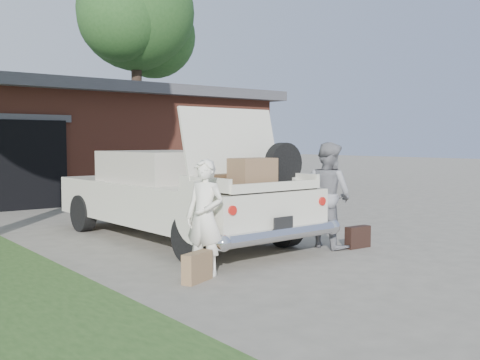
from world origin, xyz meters
TOP-DOWN VIEW (x-y plane):
  - ground at (0.00, 0.00)m, footprint 90.00×90.00m
  - house at (0.98, 11.47)m, footprint 12.80×7.80m
  - tree_right at (6.21, 15.65)m, footprint 5.68×4.94m
  - sedan at (-0.13, 2.18)m, footprint 2.24×5.38m
  - woman_left at (-1.24, -0.27)m, footprint 0.52×0.62m
  - woman_right at (1.35, 0.06)m, footprint 0.63×0.81m
  - suitcase_left at (-1.51, -0.50)m, footprint 0.48×0.32m
  - suitcase_right at (1.68, -0.27)m, footprint 0.45×0.17m

SIDE VIEW (x-z plane):
  - ground at x=0.00m, z-range 0.00..0.00m
  - suitcase_right at x=1.68m, z-range 0.00..0.34m
  - suitcase_left at x=-1.51m, z-range 0.00..0.36m
  - woman_left at x=-1.24m, z-range 0.00..1.46m
  - sedan at x=-0.13m, z-range -0.31..1.87m
  - woman_right at x=1.35m, z-range 0.00..1.67m
  - house at x=0.98m, z-range 0.02..3.32m
  - tree_right at x=6.21m, z-range 2.01..11.61m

